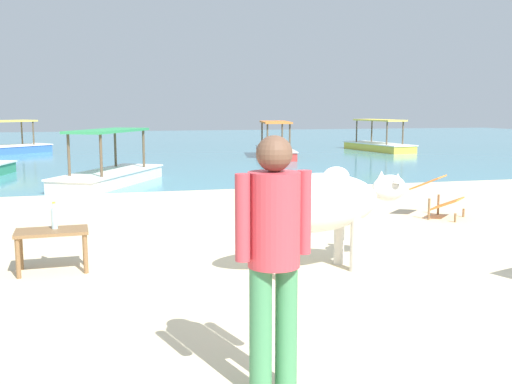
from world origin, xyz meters
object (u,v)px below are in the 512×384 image
at_px(boat_blue, 3,147).
at_px(boat_yellow, 379,144).
at_px(deck_chair_near, 437,194).
at_px(boat_white, 109,173).
at_px(low_bench_table, 52,237).
at_px(person_standing, 274,246).
at_px(boat_red, 275,150).
at_px(cow, 318,203).
at_px(bottle, 54,218).

relative_size(boat_blue, boat_yellow, 0.93).
height_order(deck_chair_near, boat_white, boat_white).
bearing_deg(low_bench_table, boat_white, 82.05).
bearing_deg(boat_blue, boat_yellow, 131.78).
bearing_deg(person_standing, boat_white, -7.34).
xyz_separation_m(low_bench_table, boat_blue, (-3.21, 17.97, -0.13)).
xyz_separation_m(boat_red, boat_white, (-5.88, -6.42, 0.00)).
xyz_separation_m(cow, bottle, (-2.77, 0.78, -0.17)).
bearing_deg(deck_chair_near, boat_blue, 166.17).
relative_size(low_bench_table, person_standing, 0.48).
xyz_separation_m(deck_chair_near, boat_red, (0.77, 12.14, -0.13)).
bearing_deg(cow, bottle, 153.79).
bearing_deg(boat_white, boat_blue, -131.42).
distance_m(cow, bottle, 2.88).
relative_size(deck_chair_near, person_standing, 0.57).
bearing_deg(bottle, deck_chair_near, 17.09).
bearing_deg(boat_blue, boat_white, 70.06).
xyz_separation_m(low_bench_table, deck_chair_near, (5.79, 1.83, 0.00)).
height_order(boat_blue, boat_white, same).
distance_m(cow, person_standing, 2.84).
xyz_separation_m(person_standing, boat_yellow, (10.01, 19.21, -0.70)).
relative_size(cow, boat_blue, 0.58).
relative_size(low_bench_table, boat_red, 0.20).
height_order(low_bench_table, boat_red, boat_red).
height_order(cow, bottle, cow).
bearing_deg(deck_chair_near, boat_yellow, 114.68).
bearing_deg(boat_yellow, person_standing, -36.73).
distance_m(cow, boat_blue, 19.63).
xyz_separation_m(cow, boat_white, (-2.12, 8.27, -0.50)).
height_order(bottle, boat_white, boat_white).
height_order(boat_red, boat_yellow, same).
bearing_deg(deck_chair_near, cow, -92.62).
xyz_separation_m(deck_chair_near, boat_blue, (-9.00, 16.14, -0.13)).
xyz_separation_m(bottle, boat_white, (0.64, 7.50, -0.33)).
relative_size(bottle, person_standing, 0.18).
bearing_deg(person_standing, boat_blue, 0.62).
relative_size(cow, person_standing, 1.27).
xyz_separation_m(cow, boat_blue, (-6.01, 18.68, -0.50)).
bearing_deg(boat_yellow, cow, -37.02).
height_order(deck_chair_near, boat_red, boat_red).
xyz_separation_m(low_bench_table, boat_white, (0.67, 7.56, -0.13)).
height_order(low_bench_table, boat_yellow, boat_yellow).
bearing_deg(boat_blue, bottle, 59.86).
bearing_deg(person_standing, bottle, 12.75).
distance_m(cow, boat_yellow, 18.84).
bearing_deg(boat_red, boat_yellow, -58.76).
relative_size(cow, low_bench_table, 2.63).
bearing_deg(boat_red, deck_chair_near, -173.72).
bearing_deg(person_standing, cow, -37.70).
xyz_separation_m(cow, deck_chair_near, (2.99, 2.55, -0.37)).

